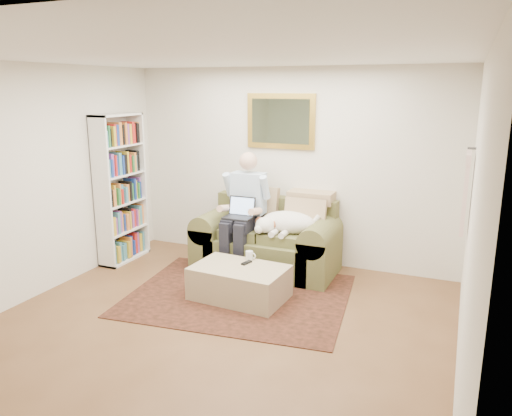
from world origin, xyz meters
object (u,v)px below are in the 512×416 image
Objects in this scene: sofa at (267,246)px; laptop at (240,212)px; seated_man at (242,214)px; bookshelf at (121,189)px; sleeping_dog at (289,222)px; ottoman at (240,283)px; coffee_mug at (249,255)px.

laptop reaches higher than sofa.
bookshelf is (-1.70, -0.24, 0.23)m from seated_man.
laptop is 0.47× the size of sleeping_dog.
sofa is 1.76× the size of ottoman.
ottoman is 0.36m from coffee_mug.
bookshelf is (-2.30, -0.31, 0.30)m from sleeping_dog.
seated_man is 1.07m from ottoman.
seated_man is 0.61m from sleeping_dog.
bookshelf is at bearing -174.31° from laptop.
seated_man reaches higher than ottoman.
sofa is 5.15× the size of laptop.
sleeping_dog is 0.37× the size of bookshelf.
laptop is (-0.27, -0.24, 0.49)m from sofa.
seated_man is 1.73m from bookshelf.
coffee_mug reaches higher than ottoman.
bookshelf is at bearing -172.20° from sleeping_dog.
seated_man is at bearing 112.17° from ottoman.
ottoman is 10.36× the size of coffee_mug.
bookshelf is at bearing 163.84° from ottoman.
seated_man reaches higher than sleeping_dog.
sofa is at bearing 164.26° from sleeping_dog.
laptop is 1.03m from ottoman.
seated_man is at bearing 121.32° from coffee_mug.
coffee_mug is (0.06, -0.72, 0.11)m from sofa.
seated_man is at bearing -148.55° from sofa.
laptop is 0.63m from sleeping_dog.
bookshelf is (-1.97, -0.41, 0.69)m from sofa.
coffee_mug is 0.05× the size of bookshelf.
ottoman is (0.07, -1.00, -0.13)m from sofa.
bookshelf reaches higher than sofa.
seated_man is 4.33× the size of laptop.
laptop is at bearing 5.69° from bookshelf.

